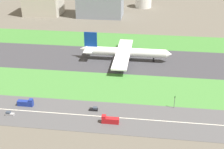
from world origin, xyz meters
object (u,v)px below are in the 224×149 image
Objects in this scene: car_2 at (94,109)px; fuel_tank_west at (112,1)px; car_1 at (9,114)px; airliner at (124,52)px; truck_1 at (110,120)px; truck_0 at (26,103)px; traffic_light at (175,101)px.

fuel_tank_west reaches higher than car_2.
fuel_tank_west is at bearing -95.15° from car_1.
airliner is 14.77× the size of car_2.
car_1 is at bearing -122.74° from airliner.
car_2 is 0.52× the size of truck_1.
truck_0 is 1.91× the size of car_2.
truck_0 is at bearing -123.72° from airliner.
airliner reaches higher than fuel_tank_west.
car_2 is 42.77m from car_1.
car_1 is (-4.78, -10.00, -0.75)m from truck_0.
truck_0 is at bearing -12.15° from truck_1.
car_2 is 0.18× the size of fuel_tank_west.
traffic_light is (78.04, 7.99, 2.62)m from truck_0.
airliner is 92.89m from car_1.
truck_0 is 36.81m from car_2.
truck_0 is at bearing -94.18° from fuel_tank_west.
airliner is 7.74× the size of truck_1.
fuel_tank_west is (16.58, 227.00, 4.92)m from truck_0.
airliner is 7.74× the size of truck_0.
truck_0 is 1.17× the size of traffic_light.
traffic_light reaches higher than truck_0.
airliner reaches higher than truck_0.
car_1 is at bearing -115.57° from truck_0.
car_2 is at bearing -166.48° from car_1.
traffic_light reaches higher than car_1.
car_1 is (-50.16, -78.00, -5.31)m from airliner.
airliner is at bearing -122.74° from car_1.
truck_1 is 0.34× the size of fuel_tank_west.
traffic_light is at bearing -167.74° from car_1.
truck_1 is (9.65, -10.00, 0.75)m from car_2.
truck_0 is at bearing -174.15° from traffic_light.
truck_0 and truck_1 have the same top height.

